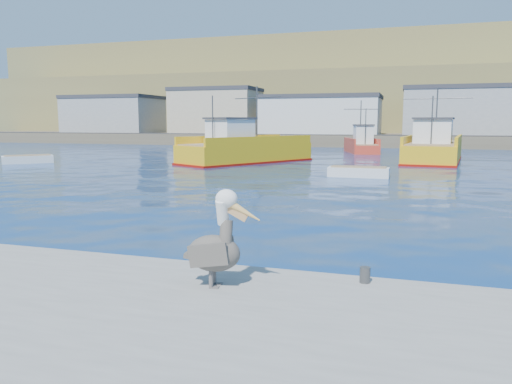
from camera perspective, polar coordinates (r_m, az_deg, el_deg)
ground at (r=13.66m, az=0.81°, el=-6.85°), size 260.00×260.00×0.00m
dock_bollards at (r=10.18m, az=-1.37°, el=-8.26°), size 36.20×0.20×0.30m
far_shore at (r=122.05m, az=15.70°, el=10.28°), size 200.00×81.00×24.00m
trawler_yellow_a at (r=43.35m, az=-1.37°, el=4.84°), size 9.89×13.10×6.69m
trawler_yellow_b at (r=47.13m, az=19.63°, el=4.63°), size 6.00×13.06×6.69m
boat_orange at (r=58.55m, az=11.98°, el=5.37°), size 4.75×7.96×5.97m
skiff_left at (r=47.05m, az=-24.63°, el=3.35°), size 3.83×3.81×0.87m
skiff_mid at (r=32.67m, az=11.63°, el=2.15°), size 3.84×1.37×0.83m
pelican at (r=9.17m, az=-4.54°, el=-6.08°), size 1.47×0.69×1.81m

